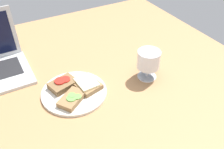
# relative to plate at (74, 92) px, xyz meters

# --- Properties ---
(wooden_table) EXTENTS (1.40, 1.40, 0.03)m
(wooden_table) POSITION_rel_plate_xyz_m (0.05, -0.03, -0.02)
(wooden_table) COLOR #B27F51
(wooden_table) RESTS_ON ground
(plate) EXTENTS (0.24, 0.24, 0.01)m
(plate) POSITION_rel_plate_xyz_m (0.00, 0.00, 0.00)
(plate) COLOR silver
(plate) RESTS_ON wooden_table
(sandwich_with_tomato) EXTENTS (0.11, 0.09, 0.03)m
(sandwich_with_tomato) POSITION_rel_plate_xyz_m (-0.03, 0.04, 0.02)
(sandwich_with_tomato) COLOR brown
(sandwich_with_tomato) RESTS_ON plate
(sandwich_with_cucumber) EXTENTS (0.12, 0.11, 0.02)m
(sandwich_with_cucumber) POSITION_rel_plate_xyz_m (-0.02, -0.04, 0.02)
(sandwich_with_cucumber) COLOR #937047
(sandwich_with_cucumber) RESTS_ON plate
(sandwich_with_cheese) EXTENTS (0.10, 0.12, 0.03)m
(sandwich_with_cheese) POSITION_rel_plate_xyz_m (0.05, 0.00, 0.02)
(sandwich_with_cheese) COLOR #937047
(sandwich_with_cheese) RESTS_ON plate
(wine_glass) EXTENTS (0.09, 0.09, 0.12)m
(wine_glass) POSITION_rel_plate_xyz_m (0.29, -0.05, 0.07)
(wine_glass) COLOR white
(wine_glass) RESTS_ON wooden_table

